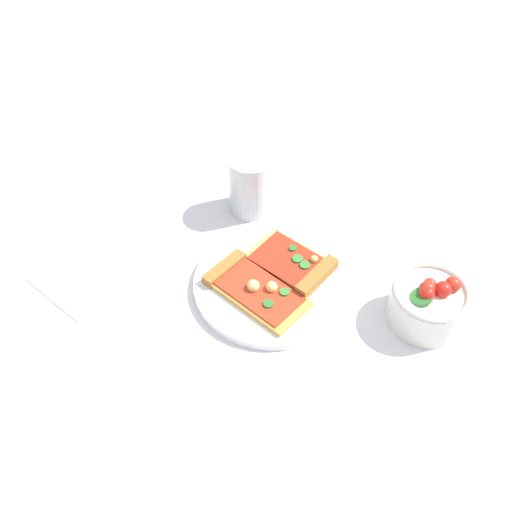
% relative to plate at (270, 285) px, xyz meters
% --- Properties ---
extents(ground_plane, '(2.40, 2.40, 0.00)m').
position_rel_plate_xyz_m(ground_plane, '(0.03, -0.01, -0.01)').
color(ground_plane, silver).
rests_on(ground_plane, ground).
extents(plate, '(0.24, 0.24, 0.01)m').
position_rel_plate_xyz_m(plate, '(0.00, 0.00, 0.00)').
color(plate, white).
rests_on(plate, ground_plane).
extents(pizza_slice_near, '(0.12, 0.15, 0.02)m').
position_rel_plate_xyz_m(pizza_slice_near, '(-0.04, 0.03, 0.01)').
color(pizza_slice_near, '#E5B256').
rests_on(pizza_slice_near, plate).
extents(pizza_slice_far, '(0.12, 0.17, 0.03)m').
position_rel_plate_xyz_m(pizza_slice_far, '(0.03, -0.02, 0.01)').
color(pizza_slice_far, gold).
rests_on(pizza_slice_far, plate).
extents(salad_bowl, '(0.11, 0.11, 0.08)m').
position_rel_plate_xyz_m(salad_bowl, '(-0.04, 0.23, 0.03)').
color(salad_bowl, white).
rests_on(salad_bowl, ground_plane).
extents(soda_glass, '(0.07, 0.07, 0.11)m').
position_rel_plate_xyz_m(soda_glass, '(-0.15, -0.10, 0.04)').
color(soda_glass, silver).
rests_on(soda_glass, ground_plane).
extents(paper_napkin, '(0.19, 0.17, 0.00)m').
position_rel_plate_xyz_m(paper_napkin, '(0.08, -0.28, -0.01)').
color(paper_napkin, silver).
rests_on(paper_napkin, ground_plane).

